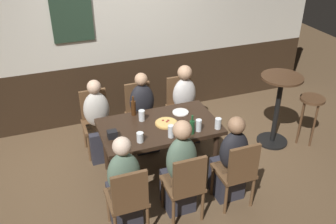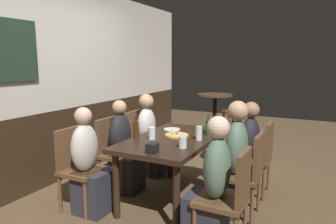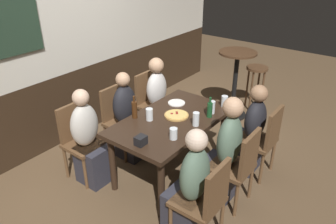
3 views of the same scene
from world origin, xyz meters
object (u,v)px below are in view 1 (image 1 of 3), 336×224
object	(u,v)px
chair_mid_far	(140,110)
person_left_far	(99,126)
dining_table	(159,131)
chair_left_near	(128,198)
chair_right_near	(237,170)
condiment_caddy	(112,134)
chair_right_far	(181,103)
side_bar_table	(278,105)
person_right_near	(230,164)
highball_clear	(218,124)
pint_glass_amber	(199,126)
beer_glass_half	(142,116)
plate_white_large	(180,112)
tumbler_water	(140,138)
bar_stool	(311,108)
beer_bottle_green	(192,127)
person_mid_far	(144,118)
person_mid_near	(180,173)
pizza	(166,123)
chair_left_far	(96,118)
person_right_far	(185,109)
person_left_near	(124,189)
tumbler_short	(171,132)
beer_bottle_brown	(133,108)

from	to	relation	value
chair_mid_far	person_left_far	distance (m)	0.65
dining_table	chair_left_near	distance (m)	1.05
chair_right_near	condiment_caddy	distance (m)	1.46
chair_right_far	side_bar_table	bearing A→B (deg)	-31.97
chair_mid_far	person_right_near	xyz separation A→B (m)	(0.63, -1.50, -0.03)
highball_clear	pint_glass_amber	distance (m)	0.24
beer_glass_half	plate_white_large	xyz separation A→B (m)	(0.52, 0.01, -0.05)
tumbler_water	bar_stool	distance (m)	2.57
tumbler_water	beer_bottle_green	world-z (taller)	beer_bottle_green
pint_glass_amber	bar_stool	distance (m)	1.87
chair_left_near	beer_bottle_green	distance (m)	1.11
person_mid_far	side_bar_table	bearing A→B (deg)	-17.38
pint_glass_amber	side_bar_table	size ratio (longest dim) A/B	0.14
person_mid_far	condiment_caddy	world-z (taller)	person_mid_far
dining_table	beer_glass_half	world-z (taller)	beer_glass_half
bar_stool	dining_table	bearing A→B (deg)	178.99
highball_clear	tumbler_water	world-z (taller)	highball_clear
person_left_far	beer_glass_half	world-z (taller)	person_left_far
person_mid_near	pizza	xyz separation A→B (m)	(0.09, 0.67, 0.24)
chair_left_near	plate_white_large	bearing A→B (deg)	46.11
person_right_near	beer_bottle_green	distance (m)	0.61
tumbler_water	beer_bottle_green	xyz separation A→B (m)	(0.61, -0.05, 0.04)
person_right_near	highball_clear	bearing A→B (deg)	89.88
chair_left_far	pizza	world-z (taller)	chair_left_far
dining_table	person_left_far	xyz separation A→B (m)	(-0.63, 0.67, -0.18)
person_mid_near	beer_bottle_green	bearing A→B (deg)	51.01
person_mid_near	pint_glass_amber	distance (m)	0.63
person_right_far	person_mid_near	bearing A→B (deg)	-115.03
chair_right_near	condiment_caddy	xyz separation A→B (m)	(-1.22, 0.76, 0.29)
dining_table	highball_clear	bearing A→B (deg)	-26.53
condiment_caddy	bar_stool	size ratio (longest dim) A/B	0.15
highball_clear	person_left_near	bearing A→B (deg)	-164.12
chair_left_far	chair_left_near	size ratio (longest dim) A/B	1.00
chair_right_far	chair_right_near	bearing A→B (deg)	-90.00
pizza	condiment_caddy	bearing A→B (deg)	-174.21
highball_clear	pint_glass_amber	world-z (taller)	pint_glass_amber
person_right_far	condiment_caddy	xyz separation A→B (m)	(-1.22, -0.74, 0.30)
highball_clear	beer_bottle_green	world-z (taller)	beer_bottle_green
chair_right_near	pint_glass_amber	xyz separation A→B (m)	(-0.24, 0.55, 0.31)
person_right_far	bar_stool	world-z (taller)	person_right_far
tumbler_short	beer_bottle_brown	bearing A→B (deg)	112.41
beer_bottle_green	chair_left_near	bearing A→B (deg)	-150.34
condiment_caddy	chair_right_near	bearing A→B (deg)	-31.94
person_right_near	beer_glass_half	world-z (taller)	person_right_near
dining_table	tumbler_short	distance (m)	0.34
dining_table	bar_stool	world-z (taller)	dining_table
person_right_near	beer_glass_half	xyz separation A→B (m)	(-0.79, 0.84, 0.33)
condiment_caddy	beer_glass_half	bearing A→B (deg)	30.39
person_right_far	beer_bottle_brown	distance (m)	0.98
bar_stool	condiment_caddy	bearing A→B (deg)	-179.30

